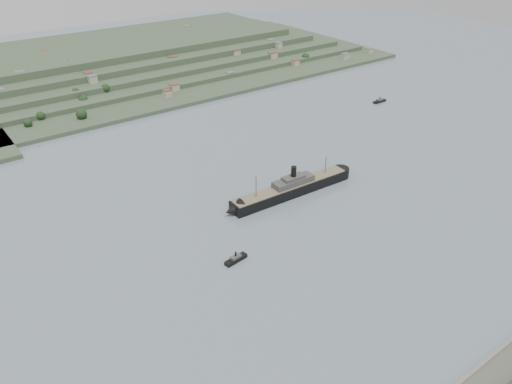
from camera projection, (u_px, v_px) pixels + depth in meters
ground at (295, 217)px, 341.31m from camera, size 1400.00×1400.00×0.00m
far_peninsula at (108, 64)px, 623.30m from camera, size 760.00×309.00×30.00m
steamship at (288, 190)px, 364.02m from camera, size 111.89×17.40×26.83m
tugboat at (236, 259)px, 298.30m from camera, size 15.68×6.02×6.88m
ferry_east at (380, 101)px, 538.03m from camera, size 16.54×4.83×6.18m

